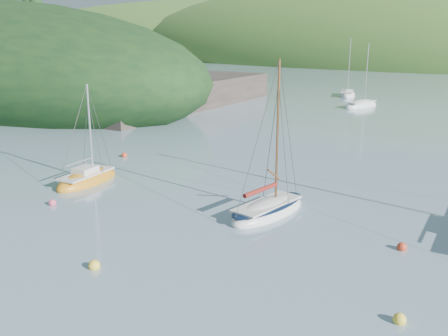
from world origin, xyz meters
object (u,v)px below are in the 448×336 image
Objects in this scene: sailboat_yellow at (87,180)px; distant_sloop_a at (361,106)px; distant_sloop_c at (347,95)px; daysailer_white at (268,210)px.

sailboat_yellow is 43.94m from distant_sloop_a.
distant_sloop_a is (-1.38, 43.92, -0.01)m from sailboat_yellow.
distant_sloop_a is 12.12m from distant_sloop_c.
distant_sloop_a is at bearing 109.74° from daysailer_white.
distant_sloop_a is at bearing 77.70° from sailboat_yellow.
distant_sloop_c reaches higher than distant_sloop_a.
sailboat_yellow is at bearing -166.36° from daysailer_white.
distant_sloop_a reaches higher than sailboat_yellow.
daysailer_white is 1.26× the size of sailboat_yellow.
daysailer_white is 0.93× the size of distant_sloop_c.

